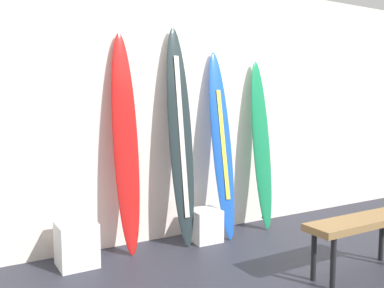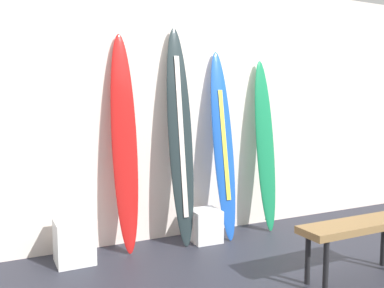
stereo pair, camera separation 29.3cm
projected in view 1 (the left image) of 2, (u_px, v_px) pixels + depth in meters
ground at (272, 269)px, 3.67m from camera, size 8.00×8.00×0.04m
wall_back at (199, 109)px, 4.65m from camera, size 7.20×0.20×2.80m
surfboard_crimson at (126, 144)px, 3.95m from camera, size 0.25×0.34×2.15m
surfboard_charcoal at (180, 136)px, 4.19m from camera, size 0.27×0.38×2.25m
surfboard_cobalt at (222, 146)px, 4.44m from camera, size 0.25×0.45×2.03m
surfboard_emerald at (261, 146)px, 4.76m from camera, size 0.24×0.35×1.96m
display_block_left at (77, 244)px, 3.68m from camera, size 0.34×0.34×0.40m
display_block_center at (205, 225)px, 4.34m from camera, size 0.30×0.30×0.34m
bench at (360, 226)px, 3.48m from camera, size 1.10×0.29×0.49m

